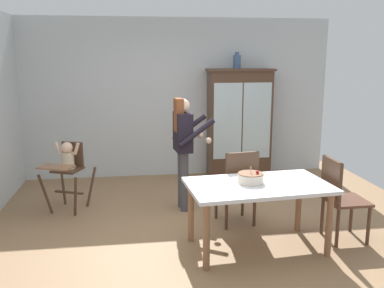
{
  "coord_description": "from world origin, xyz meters",
  "views": [
    {
      "loc": [
        -0.78,
        -4.64,
        2.1
      ],
      "look_at": [
        -0.02,
        0.7,
        0.95
      ],
      "focal_mm": 39.64,
      "sensor_mm": 36.0,
      "label": 1
    }
  ],
  "objects_px": {
    "dining_table": "(258,192)",
    "dining_chair_far_side": "(239,183)",
    "ceramic_vase": "(237,61)",
    "china_cabinet": "(239,123)",
    "dining_chair_right_end": "(338,193)",
    "high_chair_with_toddler": "(67,164)",
    "adult_person": "(183,140)",
    "birthday_cake": "(251,178)"
  },
  "relations": [
    {
      "from": "dining_table",
      "to": "dining_chair_right_end",
      "type": "height_order",
      "value": "dining_chair_right_end"
    },
    {
      "from": "high_chair_with_toddler",
      "to": "dining_chair_right_end",
      "type": "xyz_separation_m",
      "value": [
        3.17,
        -1.41,
        -0.1
      ]
    },
    {
      "from": "china_cabinet",
      "to": "dining_chair_right_end",
      "type": "relative_size",
      "value": 1.94
    },
    {
      "from": "high_chair_with_toddler",
      "to": "adult_person",
      "type": "height_order",
      "value": "adult_person"
    },
    {
      "from": "birthday_cake",
      "to": "dining_chair_far_side",
      "type": "relative_size",
      "value": 0.29
    },
    {
      "from": "ceramic_vase",
      "to": "birthday_cake",
      "type": "xyz_separation_m",
      "value": [
        -0.52,
        -2.77,
        -1.18
      ]
    },
    {
      "from": "ceramic_vase",
      "to": "dining_chair_right_end",
      "type": "distance_m",
      "value": 3.12
    },
    {
      "from": "birthday_cake",
      "to": "dining_chair_far_side",
      "type": "distance_m",
      "value": 0.65
    },
    {
      "from": "china_cabinet",
      "to": "adult_person",
      "type": "relative_size",
      "value": 1.22
    },
    {
      "from": "china_cabinet",
      "to": "birthday_cake",
      "type": "relative_size",
      "value": 6.64
    },
    {
      "from": "china_cabinet",
      "to": "dining_chair_right_end",
      "type": "distance_m",
      "value": 2.79
    },
    {
      "from": "china_cabinet",
      "to": "adult_person",
      "type": "height_order",
      "value": "china_cabinet"
    },
    {
      "from": "china_cabinet",
      "to": "adult_person",
      "type": "distance_m",
      "value": 1.88
    },
    {
      "from": "dining_table",
      "to": "birthday_cake",
      "type": "relative_size",
      "value": 5.62
    },
    {
      "from": "adult_person",
      "to": "dining_chair_far_side",
      "type": "height_order",
      "value": "adult_person"
    },
    {
      "from": "ceramic_vase",
      "to": "dining_chair_right_end",
      "type": "height_order",
      "value": "ceramic_vase"
    },
    {
      "from": "high_chair_with_toddler",
      "to": "dining_table",
      "type": "xyz_separation_m",
      "value": [
        2.2,
        -1.5,
        -0.01
      ]
    },
    {
      "from": "high_chair_with_toddler",
      "to": "adult_person",
      "type": "distance_m",
      "value": 1.59
    },
    {
      "from": "adult_person",
      "to": "birthday_cake",
      "type": "bearing_deg",
      "value": -162.1
    },
    {
      "from": "adult_person",
      "to": "dining_table",
      "type": "distance_m",
      "value": 1.51
    },
    {
      "from": "ceramic_vase",
      "to": "dining_chair_right_end",
      "type": "xyz_separation_m",
      "value": [
        0.53,
        -2.73,
        -1.42
      ]
    },
    {
      "from": "china_cabinet",
      "to": "ceramic_vase",
      "type": "relative_size",
      "value": 6.89
    },
    {
      "from": "china_cabinet",
      "to": "high_chair_with_toddler",
      "type": "height_order",
      "value": "china_cabinet"
    },
    {
      "from": "high_chair_with_toddler",
      "to": "birthday_cake",
      "type": "distance_m",
      "value": 2.58
    },
    {
      "from": "birthday_cake",
      "to": "ceramic_vase",
      "type": "bearing_deg",
      "value": 79.46
    },
    {
      "from": "dining_table",
      "to": "dining_chair_far_side",
      "type": "relative_size",
      "value": 1.64
    },
    {
      "from": "adult_person",
      "to": "dining_chair_right_end",
      "type": "relative_size",
      "value": 1.59
    },
    {
      "from": "high_chair_with_toddler",
      "to": "adult_person",
      "type": "bearing_deg",
      "value": 15.78
    },
    {
      "from": "china_cabinet",
      "to": "dining_table",
      "type": "distance_m",
      "value": 2.87
    },
    {
      "from": "ceramic_vase",
      "to": "high_chair_with_toddler",
      "type": "bearing_deg",
      "value": -153.45
    },
    {
      "from": "dining_table",
      "to": "dining_chair_far_side",
      "type": "bearing_deg",
      "value": 94.21
    },
    {
      "from": "china_cabinet",
      "to": "ceramic_vase",
      "type": "distance_m",
      "value": 1.04
    },
    {
      "from": "dining_table",
      "to": "birthday_cake",
      "type": "height_order",
      "value": "birthday_cake"
    },
    {
      "from": "china_cabinet",
      "to": "high_chair_with_toddler",
      "type": "xyz_separation_m",
      "value": [
        -2.7,
        -1.32,
        -0.28
      ]
    },
    {
      "from": "ceramic_vase",
      "to": "dining_chair_far_side",
      "type": "relative_size",
      "value": 0.28
    },
    {
      "from": "ceramic_vase",
      "to": "adult_person",
      "type": "distance_m",
      "value": 2.11
    },
    {
      "from": "china_cabinet",
      "to": "high_chair_with_toddler",
      "type": "relative_size",
      "value": 1.96
    },
    {
      "from": "dining_table",
      "to": "dining_chair_far_side",
      "type": "height_order",
      "value": "dining_chair_far_side"
    },
    {
      "from": "birthday_cake",
      "to": "dining_table",
      "type": "bearing_deg",
      "value": -34.5
    },
    {
      "from": "dining_table",
      "to": "dining_chair_right_end",
      "type": "bearing_deg",
      "value": 5.18
    },
    {
      "from": "ceramic_vase",
      "to": "birthday_cake",
      "type": "distance_m",
      "value": 3.05
    },
    {
      "from": "ceramic_vase",
      "to": "high_chair_with_toddler",
      "type": "relative_size",
      "value": 0.28
    }
  ]
}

